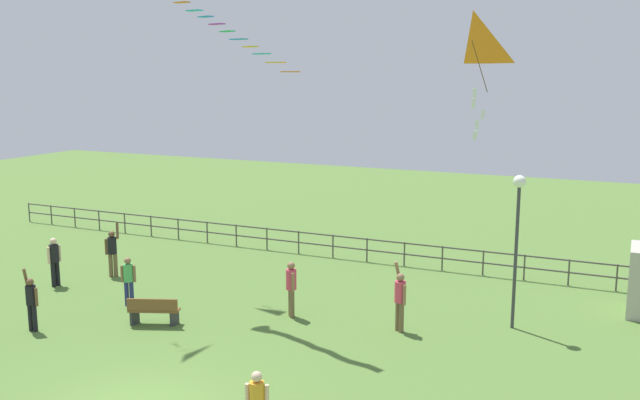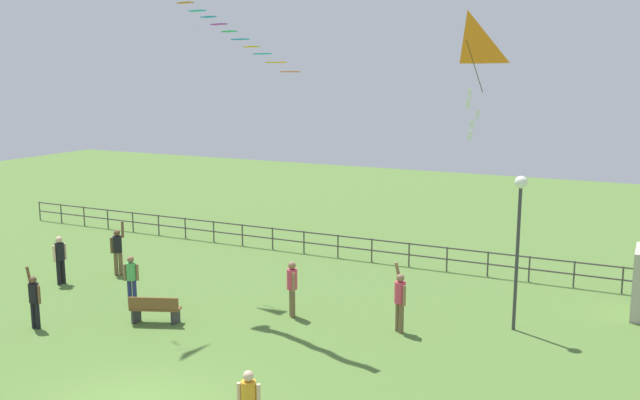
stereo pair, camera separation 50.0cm
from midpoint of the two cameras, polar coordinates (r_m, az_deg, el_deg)
lamppost at (r=20.66m, az=15.15°, el=-1.45°), size 0.36×0.36×4.54m
park_bench at (r=21.55m, az=-14.07°, el=-8.71°), size 1.55×0.94×0.85m
person_0 at (r=26.23m, az=-21.35°, el=-4.47°), size 0.32×0.52×1.73m
person_1 at (r=22.06m, az=-23.08°, el=-7.52°), size 0.49×0.29×1.86m
person_2 at (r=21.47m, az=-3.03°, el=-6.97°), size 0.37×0.42×1.74m
person_4 at (r=26.72m, az=-17.09°, el=-3.91°), size 0.53×0.39×2.02m
person_5 at (r=20.38m, az=5.84°, el=-7.90°), size 0.47×0.48×2.04m
person_6 at (r=23.35m, az=-15.95°, el=-6.14°), size 0.44×0.30×1.60m
kite_0 at (r=14.81m, az=11.35°, el=12.31°), size 1.10×0.98×2.58m
waterfront_railing at (r=27.89m, az=2.31°, el=-3.68°), size 36.02×0.06×0.95m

